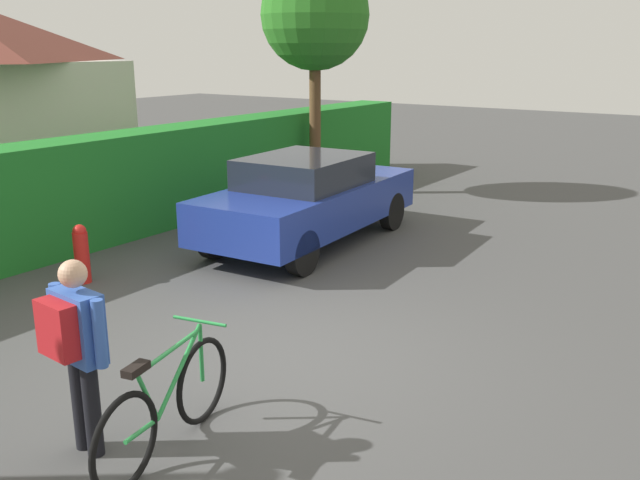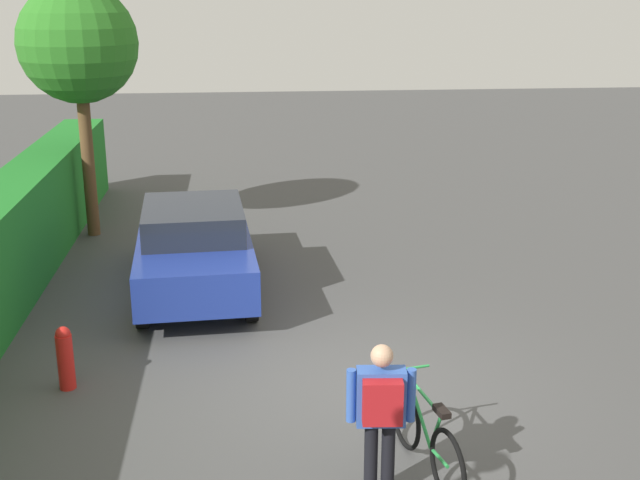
# 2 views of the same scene
# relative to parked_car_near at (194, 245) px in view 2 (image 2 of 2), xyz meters

# --- Properties ---
(ground_plane) EXTENTS (60.00, 60.00, 0.00)m
(ground_plane) POSITION_rel_parked_car_near_xyz_m (-3.66, -2.22, -0.75)
(ground_plane) COLOR #454545
(parked_car_near) EXTENTS (4.40, 2.01, 1.44)m
(parked_car_near) POSITION_rel_parked_car_near_xyz_m (0.00, 0.00, 0.00)
(parked_car_near) COLOR navy
(parked_car_near) RESTS_ON ground
(bicycle) EXTENTS (1.74, 0.55, 0.92)m
(bicycle) POSITION_rel_parked_car_near_xyz_m (-5.51, -2.54, -0.35)
(bicycle) COLOR black
(bicycle) RESTS_ON ground
(person_rider) EXTENTS (0.37, 0.65, 1.58)m
(person_rider) POSITION_rel_parked_car_near_xyz_m (-5.89, -2.01, 0.20)
(person_rider) COLOR black
(person_rider) RESTS_ON ground
(tree_kerbside) EXTENTS (2.23, 2.23, 4.83)m
(tree_kerbside) POSITION_rel_parked_car_near_xyz_m (3.32, 2.17, 2.92)
(tree_kerbside) COLOR brown
(tree_kerbside) RESTS_ON ground
(fire_hydrant) EXTENTS (0.20, 0.20, 0.81)m
(fire_hydrant) POSITION_rel_parked_car_near_xyz_m (-3.30, 1.41, -0.34)
(fire_hydrant) COLOR red
(fire_hydrant) RESTS_ON ground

